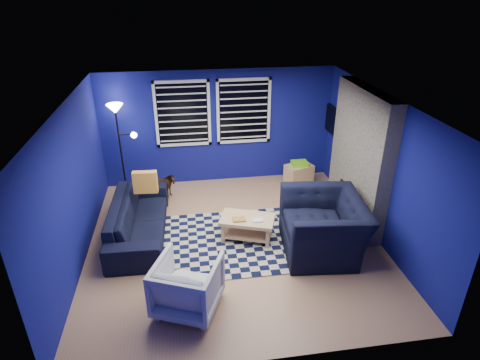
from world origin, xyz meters
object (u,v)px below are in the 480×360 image
at_px(sofa, 139,219).
at_px(armchair_bent, 188,285).
at_px(rocking_horse, 161,186).
at_px(cabinet, 299,174).
at_px(tv, 335,123).
at_px(coffee_table, 247,224).
at_px(armchair_big, 323,226).
at_px(floor_lamp, 118,121).

xyz_separation_m(sofa, armchair_bent, (0.80, -1.93, 0.05)).
distance_m(armchair_bent, rocking_horse, 3.20).
bearing_deg(cabinet, tv, -15.63).
xyz_separation_m(sofa, rocking_horse, (0.35, 1.24, 0.00)).
bearing_deg(coffee_table, rocking_horse, 132.55).
bearing_deg(rocking_horse, armchair_big, -119.61).
xyz_separation_m(armchair_bent, floor_lamp, (-1.20, 3.66, 1.20)).
distance_m(coffee_table, floor_lamp, 3.39).
bearing_deg(armchair_big, cabinet, 178.90).
distance_m(armchair_big, floor_lamp, 4.50).
relative_size(armchair_big, coffee_table, 1.39).
relative_size(armchair_big, rocking_horse, 2.29).
bearing_deg(rocking_horse, armchair_bent, -163.36).
height_order(sofa, armchair_bent, armchair_bent).
bearing_deg(rocking_horse, sofa, 172.71).
bearing_deg(coffee_table, armchair_big, -21.89).
bearing_deg(tv, floor_lamp, 177.50).
distance_m(sofa, floor_lamp, 2.17).
bearing_deg(sofa, tv, -67.74).
distance_m(cabinet, floor_lamp, 4.00).
relative_size(tv, rocking_horse, 1.58).
xyz_separation_m(armchair_big, floor_lamp, (-3.47, 2.64, 1.12)).
xyz_separation_m(armchair_big, cabinet, (0.29, 2.41, -0.22)).
height_order(tv, rocking_horse, tv).
bearing_deg(sofa, rocking_horse, -14.22).
bearing_deg(sofa, cabinet, -64.29).
bearing_deg(armchair_bent, armchair_big, -132.93).
relative_size(sofa, armchair_big, 1.59).
distance_m(armchair_bent, cabinet, 4.29).
distance_m(armchair_bent, floor_lamp, 4.04).
xyz_separation_m(tv, sofa, (-4.09, -1.54, -1.06)).
relative_size(armchair_bent, coffee_table, 0.82).
xyz_separation_m(sofa, coffee_table, (1.88, -0.43, -0.02)).
distance_m(armchair_big, cabinet, 2.43).
xyz_separation_m(sofa, cabinet, (3.37, 1.50, -0.09)).
bearing_deg(floor_lamp, coffee_table, -43.50).
height_order(rocking_horse, cabinet, rocking_horse).
height_order(coffee_table, floor_lamp, floor_lamp).
xyz_separation_m(armchair_bent, rocking_horse, (-0.45, 3.17, -0.05)).
distance_m(sofa, cabinet, 3.69).
bearing_deg(cabinet, rocking_horse, 166.45).
relative_size(tv, floor_lamp, 0.52).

